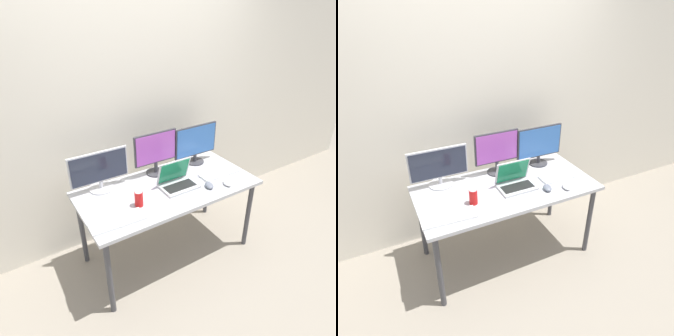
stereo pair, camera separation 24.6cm
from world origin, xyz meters
The scene contains 12 objects.
ground_plane centered at (0.00, 0.00, 0.00)m, with size 16.00×16.00×0.00m, color gray.
wall_back centered at (0.00, 0.59, 1.30)m, with size 7.00×0.08×2.60m, color silver.
work_desk centered at (0.00, 0.00, 0.67)m, with size 1.52×0.74×0.74m.
monitor_left centered at (-0.49, 0.27, 0.92)m, with size 0.50×0.21×0.34m.
monitor_center centered at (0.03, 0.26, 0.96)m, with size 0.42×0.18×0.40m.
monitor_right centered at (0.47, 0.24, 0.95)m, with size 0.46×0.18×0.38m.
laptop_silver centered at (0.07, -0.03, 0.79)m, with size 0.31×0.22×0.23m.
keyboard_main centered at (-0.56, -0.22, 0.75)m, with size 0.40×0.14×0.02m, color white.
keyboard_aux centered at (0.52, -0.07, 0.75)m, with size 0.40×0.15×0.02m, color white.
mouse_by_keyboard centered at (0.45, -0.25, 0.76)m, with size 0.07×0.11×0.03m, color silver.
mouse_by_laptop centered at (0.29, -0.20, 0.76)m, with size 0.07×0.10×0.04m, color slate.
soda_can_near_keyboard centered at (-0.33, -0.11, 0.80)m, with size 0.07×0.07×0.13m.
Camera 1 is at (-1.16, -1.83, 2.10)m, focal length 32.00 mm.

